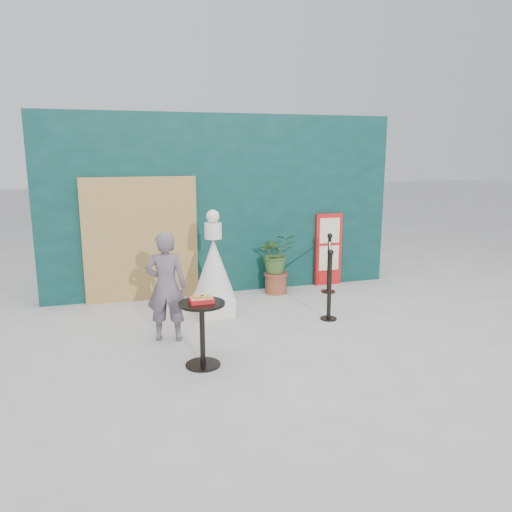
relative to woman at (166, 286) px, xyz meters
name	(u,v)px	position (x,y,z in m)	size (l,w,h in m)	color
ground	(286,360)	(1.24, -1.04, -0.71)	(60.00, 60.00, 0.00)	#ADAAA5
back_wall	(223,205)	(1.24, 2.11, 0.79)	(6.00, 0.30, 3.00)	#0A2F2A
bamboo_fence	(141,240)	(-0.16, 1.90, 0.29)	(1.80, 0.08, 2.00)	tan
woman	(166,286)	(0.00, 0.00, 0.00)	(0.52, 0.34, 1.42)	#645661
menu_board	(328,249)	(3.14, 1.91, -0.06)	(0.50, 0.07, 1.30)	red
statue	(214,273)	(0.79, 0.82, -0.07)	(0.61, 0.61, 1.57)	silver
cafe_table	(202,324)	(0.28, -0.92, -0.21)	(0.52, 0.52, 0.75)	black
food_basket	(202,299)	(0.28, -0.92, 0.07)	(0.26, 0.19, 0.11)	red
planter	(276,259)	(2.05, 1.65, -0.11)	(0.61, 0.53, 1.03)	brown
stanchion_barrier	(329,274)	(2.63, 0.78, -0.22)	(0.84, 1.54, 1.03)	black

